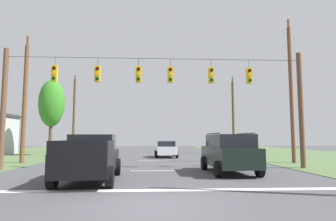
% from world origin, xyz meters
% --- Properties ---
extents(ground_plane, '(120.00, 120.00, 0.00)m').
position_xyz_m(ground_plane, '(0.00, 0.00, 0.00)').
color(ground_plane, '#47474C').
extents(stop_bar_stripe, '(15.19, 0.45, 0.01)m').
position_xyz_m(stop_bar_stripe, '(0.00, 2.17, 0.00)').
color(stop_bar_stripe, white).
rests_on(stop_bar_stripe, ground).
extents(lane_dash_0, '(2.50, 0.15, 0.01)m').
position_xyz_m(lane_dash_0, '(0.00, 8.17, 0.00)').
color(lane_dash_0, white).
rests_on(lane_dash_0, ground).
extents(lane_dash_1, '(2.50, 0.15, 0.01)m').
position_xyz_m(lane_dash_1, '(0.00, 15.30, 0.00)').
color(lane_dash_1, white).
rests_on(lane_dash_1, ground).
extents(lane_dash_2, '(2.50, 0.15, 0.01)m').
position_xyz_m(lane_dash_2, '(0.00, 22.84, 0.00)').
color(lane_dash_2, white).
rests_on(lane_dash_2, ground).
extents(overhead_signal_span, '(17.86, 0.31, 7.03)m').
position_xyz_m(overhead_signal_span, '(0.13, 8.90, 4.09)').
color(overhead_signal_span, brown).
rests_on(overhead_signal_span, ground).
extents(pickup_truck, '(2.49, 5.49, 1.95)m').
position_xyz_m(pickup_truck, '(-2.66, 4.56, 0.97)').
color(pickup_truck, black).
rests_on(pickup_truck, ground).
extents(suv_black, '(2.29, 4.84, 2.05)m').
position_xyz_m(suv_black, '(3.92, 6.85, 1.06)').
color(suv_black, black).
rests_on(suv_black, ground).
extents(distant_car_crossing_white, '(2.13, 4.36, 1.52)m').
position_xyz_m(distant_car_crossing_white, '(1.21, 19.58, 0.79)').
color(distant_car_crossing_white, silver).
rests_on(distant_car_crossing_white, ground).
extents(distant_car_oncoming, '(2.07, 4.33, 1.52)m').
position_xyz_m(distant_car_oncoming, '(9.00, 24.15, 0.79)').
color(distant_car_oncoming, silver).
rests_on(distant_car_oncoming, ground).
extents(utility_pole_mid_right, '(0.28, 1.73, 10.70)m').
position_xyz_m(utility_pole_mid_right, '(10.11, 12.35, 5.34)').
color(utility_pole_mid_right, brown).
rests_on(utility_pole_mid_right, ground).
extents(utility_pole_far_right, '(0.32, 1.97, 9.53)m').
position_xyz_m(utility_pole_far_right, '(9.95, 27.14, 4.70)').
color(utility_pole_far_right, brown).
rests_on(utility_pole_far_right, ground).
extents(utility_pole_mid_left, '(0.31, 1.95, 9.40)m').
position_xyz_m(utility_pole_mid_left, '(-9.40, 13.35, 4.47)').
color(utility_pole_mid_left, brown).
rests_on(utility_pole_mid_left, ground).
extents(utility_pole_far_left, '(0.30, 1.79, 9.78)m').
position_xyz_m(utility_pole_far_left, '(-9.91, 28.27, 4.89)').
color(utility_pole_far_left, brown).
rests_on(utility_pole_far_left, ground).
extents(tree_roadside_right, '(2.63, 2.63, 7.96)m').
position_xyz_m(tree_roadside_right, '(-10.68, 22.52, 5.43)').
color(tree_roadside_right, brown).
rests_on(tree_roadside_right, ground).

